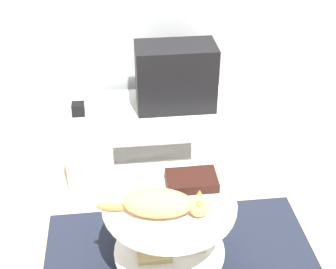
{
  "coord_description": "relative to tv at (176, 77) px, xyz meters",
  "views": [
    {
      "loc": [
        -0.3,
        -1.76,
        2.15
      ],
      "look_at": [
        -0.03,
        0.55,
        0.62
      ],
      "focal_mm": 50.0,
      "sensor_mm": 36.0,
      "label": 1
    }
  ],
  "objects": [
    {
      "name": "dvd_box",
      "position": [
        -0.03,
        -0.9,
        -0.18
      ],
      "size": [
        0.28,
        0.19,
        0.05
      ],
      "color": "black",
      "rests_on": "coffee_table"
    },
    {
      "name": "cat",
      "position": [
        -0.21,
        -1.11,
        -0.15
      ],
      "size": [
        0.57,
        0.24,
        0.13
      ],
      "rotation": [
        0.0,
        0.0,
        -0.17
      ],
      "color": "tan",
      "rests_on": "coffee_table"
    },
    {
      "name": "tv",
      "position": [
        0.0,
        0.0,
        0.0
      ],
      "size": [
        0.54,
        0.3,
        0.46
      ],
      "color": "black",
      "rests_on": "tv_stand"
    },
    {
      "name": "tv_stand",
      "position": [
        -0.19,
        -0.0,
        -0.48
      ],
      "size": [
        1.18,
        0.57,
        0.5
      ],
      "color": "silver",
      "rests_on": "ground_plane"
    },
    {
      "name": "coffee_table",
      "position": [
        -0.17,
        -1.04,
        -0.39
      ],
      "size": [
        0.71,
        0.71,
        0.5
      ],
      "color": "#B2B2B7",
      "rests_on": "rug"
    },
    {
      "name": "speaker",
      "position": [
        -0.68,
        -0.04,
        -0.19
      ],
      "size": [
        0.08,
        0.08,
        0.08
      ],
      "color": "black",
      "rests_on": "tv_stand"
    }
  ]
}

